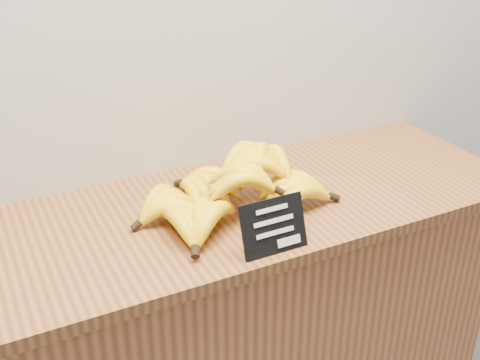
# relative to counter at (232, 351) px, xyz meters

# --- Properties ---
(counter) EXTENTS (1.39, 0.50, 0.90)m
(counter) POSITION_rel_counter_xyz_m (0.00, 0.00, 0.00)
(counter) COLOR #AA6037
(counter) RESTS_ON ground
(counter_top) EXTENTS (1.52, 0.54, 0.03)m
(counter_top) POSITION_rel_counter_xyz_m (0.00, 0.00, 0.47)
(counter_top) COLOR brown
(counter_top) RESTS_ON counter
(chalkboard_sign) EXTENTS (0.15, 0.04, 0.12)m
(chalkboard_sign) POSITION_rel_counter_xyz_m (-0.01, -0.22, 0.54)
(chalkboard_sign) COLOR black
(chalkboard_sign) RESTS_ON counter_top
(banana_pile) EXTENTS (0.50, 0.36, 0.12)m
(banana_pile) POSITION_rel_counter_xyz_m (-0.00, -0.01, 0.53)
(banana_pile) COLOR yellow
(banana_pile) RESTS_ON counter_top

